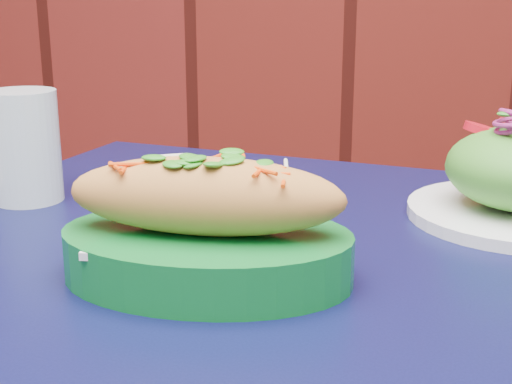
# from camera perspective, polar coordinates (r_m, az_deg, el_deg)

# --- Properties ---
(cafe_table) EXTENTS (0.93, 0.93, 0.75)m
(cafe_table) POSITION_cam_1_polar(r_m,az_deg,el_deg) (0.62, 1.27, -14.14)
(cafe_table) COLOR black
(cafe_table) RESTS_ON ground
(banh_mi_basket) EXTENTS (0.24, 0.16, 0.11)m
(banh_mi_basket) POSITION_cam_1_polar(r_m,az_deg,el_deg) (0.56, -4.02, -2.92)
(banh_mi_basket) COLOR #0D6926
(banh_mi_basket) RESTS_ON cafe_table
(water_glass) EXTENTS (0.07, 0.07, 0.12)m
(water_glass) POSITION_cam_1_polar(r_m,az_deg,el_deg) (0.80, -18.00, 3.49)
(water_glass) COLOR silver
(water_glass) RESTS_ON cafe_table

